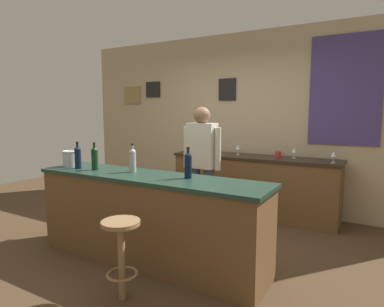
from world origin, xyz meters
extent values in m
plane|color=#4C3823|center=(0.00, 0.00, 0.00)|extent=(10.00, 10.00, 0.00)
cube|color=tan|center=(0.00, 2.03, 1.40)|extent=(6.00, 0.06, 2.80)
cube|color=#997F4C|center=(-2.20, 1.99, 1.87)|extent=(0.39, 0.02, 0.33)
cube|color=black|center=(-1.70, 1.99, 1.96)|extent=(0.31, 0.02, 0.28)
cube|color=black|center=(-0.20, 1.99, 1.92)|extent=(0.30, 0.02, 0.35)
cube|color=#4C3D7F|center=(1.56, 1.99, 1.85)|extent=(0.92, 0.02, 1.50)
cube|color=brown|center=(0.00, -0.40, 0.44)|extent=(2.52, 0.57, 0.88)
cube|color=#1E382D|center=(0.00, -0.40, 0.90)|extent=(2.57, 0.60, 0.04)
cube|color=brown|center=(0.40, 1.65, 0.43)|extent=(2.44, 0.53, 0.86)
cube|color=#2D2319|center=(0.40, 1.65, 0.88)|extent=(2.49, 0.56, 0.04)
cylinder|color=#384766|center=(0.20, 0.58, 0.43)|extent=(0.13, 0.13, 0.86)
cylinder|color=#384766|center=(0.00, 0.58, 0.43)|extent=(0.13, 0.13, 0.86)
cube|color=beige|center=(0.10, 0.58, 1.14)|extent=(0.36, 0.20, 0.56)
sphere|color=brown|center=(0.10, 0.58, 1.51)|extent=(0.21, 0.21, 0.21)
cylinder|color=beige|center=(0.32, 0.58, 1.11)|extent=(0.08, 0.08, 0.52)
cylinder|color=beige|center=(-0.12, 0.58, 1.11)|extent=(0.08, 0.08, 0.52)
cylinder|color=olive|center=(0.24, -1.08, 0.32)|extent=(0.06, 0.06, 0.65)
torus|color=olive|center=(0.24, -1.08, 0.22)|extent=(0.26, 0.26, 0.02)
cylinder|color=olive|center=(0.24, -1.08, 0.66)|extent=(0.32, 0.32, 0.03)
cylinder|color=black|center=(-0.93, -0.48, 1.02)|extent=(0.07, 0.07, 0.20)
sphere|color=black|center=(-0.93, -0.48, 1.13)|extent=(0.07, 0.07, 0.07)
cylinder|color=black|center=(-0.93, -0.48, 1.17)|extent=(0.03, 0.03, 0.09)
cylinder|color=black|center=(-0.93, -0.48, 1.22)|extent=(0.03, 0.03, 0.02)
cylinder|color=black|center=(-0.70, -0.45, 1.02)|extent=(0.07, 0.07, 0.20)
sphere|color=black|center=(-0.70, -0.45, 1.13)|extent=(0.07, 0.07, 0.07)
cylinder|color=black|center=(-0.70, -0.45, 1.17)|extent=(0.03, 0.03, 0.09)
cylinder|color=black|center=(-0.70, -0.45, 1.22)|extent=(0.03, 0.03, 0.02)
cylinder|color=#999E99|center=(-0.25, -0.34, 1.02)|extent=(0.07, 0.07, 0.20)
sphere|color=#999E99|center=(-0.25, -0.34, 1.13)|extent=(0.07, 0.07, 0.07)
cylinder|color=#999E99|center=(-0.25, -0.34, 1.17)|extent=(0.03, 0.03, 0.09)
cylinder|color=black|center=(-0.25, -0.34, 1.22)|extent=(0.03, 0.03, 0.02)
cylinder|color=black|center=(0.43, -0.32, 1.02)|extent=(0.07, 0.07, 0.20)
sphere|color=black|center=(0.43, -0.32, 1.13)|extent=(0.07, 0.07, 0.07)
cylinder|color=black|center=(0.43, -0.32, 1.17)|extent=(0.03, 0.03, 0.09)
cylinder|color=black|center=(0.43, -0.32, 1.22)|extent=(0.03, 0.03, 0.02)
cylinder|color=#B7BABF|center=(-1.11, -0.43, 1.01)|extent=(0.17, 0.17, 0.18)
torus|color=#B7BABF|center=(-1.11, -0.43, 1.10)|extent=(0.19, 0.19, 0.02)
cylinder|color=silver|center=(-0.44, 1.62, 0.90)|extent=(0.06, 0.06, 0.00)
cylinder|color=silver|center=(-0.44, 1.62, 0.94)|extent=(0.01, 0.01, 0.07)
cone|color=silver|center=(-0.44, 1.62, 1.02)|extent=(0.07, 0.07, 0.08)
cylinder|color=silver|center=(-0.21, 1.65, 0.90)|extent=(0.06, 0.06, 0.00)
cylinder|color=silver|center=(-0.21, 1.65, 0.94)|extent=(0.01, 0.01, 0.07)
cone|color=silver|center=(-0.21, 1.65, 1.02)|extent=(0.07, 0.07, 0.08)
cylinder|color=silver|center=(0.12, 1.70, 0.90)|extent=(0.06, 0.06, 0.00)
cylinder|color=silver|center=(0.12, 1.70, 0.94)|extent=(0.01, 0.01, 0.07)
cone|color=silver|center=(0.12, 1.70, 1.02)|extent=(0.07, 0.07, 0.08)
cylinder|color=silver|center=(0.96, 1.75, 0.90)|extent=(0.06, 0.06, 0.00)
cylinder|color=silver|center=(0.96, 1.75, 0.94)|extent=(0.01, 0.01, 0.07)
cone|color=silver|center=(0.96, 1.75, 1.02)|extent=(0.07, 0.07, 0.08)
cylinder|color=silver|center=(1.51, 1.56, 0.90)|extent=(0.06, 0.06, 0.00)
cylinder|color=silver|center=(1.51, 1.56, 0.94)|extent=(0.01, 0.01, 0.07)
cone|color=silver|center=(1.51, 1.56, 1.02)|extent=(0.07, 0.07, 0.08)
cylinder|color=#B2332D|center=(0.75, 1.67, 0.95)|extent=(0.08, 0.08, 0.09)
torus|color=#B2332D|center=(0.81, 1.67, 0.95)|extent=(0.06, 0.01, 0.06)
camera|label=1|loc=(2.06, -3.04, 1.57)|focal=31.01mm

